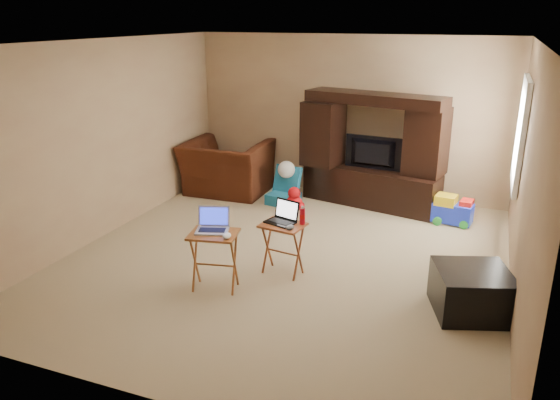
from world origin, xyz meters
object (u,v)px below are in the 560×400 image
at_px(entertainment_center, 372,151).
at_px(ottoman, 472,292).
at_px(mouse_left, 227,236).
at_px(mouse_right, 290,227).
at_px(laptop_right, 280,213).
at_px(recliner, 227,168).
at_px(tray_table_left, 215,261).
at_px(child_rocker, 283,186).
at_px(laptop_left, 212,221).
at_px(push_toy, 453,209).
at_px(plush_toy, 294,199).
at_px(television, 372,154).
at_px(tray_table_right, 283,249).
at_px(water_bottle, 302,216).

height_order(entertainment_center, ottoman, entertainment_center).
height_order(mouse_left, mouse_right, mouse_left).
bearing_deg(laptop_right, recliner, 144.89).
height_order(recliner, tray_table_left, recliner).
height_order(child_rocker, laptop_left, laptop_left).
relative_size(recliner, push_toy, 2.37).
xyz_separation_m(child_rocker, ottoman, (2.87, -2.36, -0.06)).
distance_m(tray_table_left, laptop_left, 0.44).
xyz_separation_m(plush_toy, mouse_left, (0.23, -2.63, 0.47)).
bearing_deg(laptop_right, television, 97.49).
xyz_separation_m(entertainment_center, tray_table_right, (-0.40, -2.68, -0.55)).
bearing_deg(recliner, plush_toy, 159.50).
bearing_deg(laptop_right, entertainment_center, 97.65).
distance_m(tray_table_left, mouse_right, 0.87).
bearing_deg(television, recliner, 10.68).
distance_m(recliner, child_rocker, 1.08).
relative_size(entertainment_center, laptop_right, 6.69).
height_order(tray_table_left, tray_table_right, tray_table_left).
distance_m(plush_toy, water_bottle, 2.09).
relative_size(recliner, laptop_left, 3.91).
distance_m(tray_table_left, mouse_left, 0.40).
bearing_deg(child_rocker, mouse_left, -69.63).
bearing_deg(television, mouse_right, 89.66).
relative_size(recliner, tray_table_left, 2.04).
relative_size(tray_table_left, mouse_left, 4.92).
xyz_separation_m(tray_table_left, tray_table_right, (0.54, 0.60, -0.02)).
bearing_deg(ottoman, television, 120.41).
height_order(plush_toy, mouse_right, mouse_right).
bearing_deg(push_toy, television, 174.84).
bearing_deg(ottoman, laptop_left, -170.13).
height_order(entertainment_center, tray_table_left, entertainment_center).
distance_m(ottoman, mouse_left, 2.47).
relative_size(ottoman, tray_table_left, 1.09).
bearing_deg(tray_table_left, recliner, 102.82).
xyz_separation_m(child_rocker, tray_table_left, (0.32, -2.84, 0.03)).
relative_size(television, tray_table_left, 1.36).
relative_size(ottoman, tray_table_right, 1.16).
bearing_deg(push_toy, plush_toy, -161.53).
bearing_deg(tray_table_right, water_bottle, 29.92).
bearing_deg(television, tray_table_left, 79.13).
height_order(tray_table_left, mouse_left, mouse_left).
xyz_separation_m(entertainment_center, child_rocker, (-1.25, -0.45, -0.56)).
bearing_deg(entertainment_center, plush_toy, -131.26).
relative_size(push_toy, water_bottle, 3.01).
relative_size(television, recliner, 0.66).
bearing_deg(mouse_right, water_bottle, 70.93).
xyz_separation_m(laptop_left, mouse_right, (0.70, 0.45, -0.14)).
height_order(plush_toy, laptop_left, laptop_left).
relative_size(tray_table_right, laptop_left, 1.78).
xyz_separation_m(laptop_left, laptop_right, (0.53, 0.59, -0.04)).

